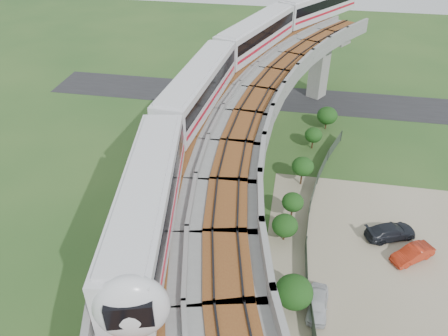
{
  "coord_description": "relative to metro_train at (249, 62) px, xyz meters",
  "views": [
    {
      "loc": [
        6.32,
        -28.47,
        27.93
      ],
      "look_at": [
        1.08,
        0.42,
        7.5
      ],
      "focal_mm": 35.0,
      "sensor_mm": 36.0,
      "label": 1
    }
  ],
  "objects": [
    {
      "name": "metro_train",
      "position": [
        0.0,
        0.0,
        0.0
      ],
      "size": [
        17.35,
        60.13,
        3.64
      ],
      "color": "silver",
      "rests_on": "ground"
    },
    {
      "name": "car_white",
      "position": [
        8.03,
        -17.94,
        -11.62
      ],
      "size": [
        1.8,
        3.88,
        1.29
      ],
      "primitive_type": "imported",
      "rotation": [
        0.0,
        0.0,
        -0.07
      ],
      "color": "silver",
      "rests_on": "dirt_lot"
    },
    {
      "name": "ground",
      "position": [
        -1.48,
        -11.56,
        -12.31
      ],
      "size": [
        160.0,
        160.0,
        0.0
      ],
      "primitive_type": "plane",
      "color": "#254B1E",
      "rests_on": "ground"
    },
    {
      "name": "asphalt_road",
      "position": [
        -1.48,
        18.44,
        -12.29
      ],
      "size": [
        60.0,
        8.0,
        0.03
      ],
      "primitive_type": "cube",
      "color": "#232326",
      "rests_on": "ground"
    },
    {
      "name": "viaduct",
      "position": [
        2.36,
        -11.56,
        -3.26
      ],
      "size": [
        19.58,
        73.98,
        11.4
      ],
      "color": "#99968E",
      "rests_on": "ground"
    },
    {
      "name": "tree_4",
      "position": [
        5.02,
        -10.78,
        -10.59
      ],
      "size": [
        2.33,
        2.33,
        2.71
      ],
      "color": "#382314",
      "rests_on": "ground"
    },
    {
      "name": "car_dark",
      "position": [
        14.49,
        -8.75,
        -11.59
      ],
      "size": [
        5.04,
        3.61,
        1.36
      ],
      "primitive_type": "imported",
      "rotation": [
        0.0,
        0.0,
        1.98
      ],
      "color": "black",
      "rests_on": "dirt_lot"
    },
    {
      "name": "car_red",
      "position": [
        15.98,
        -11.25,
        -11.62
      ],
      "size": [
        4.01,
        3.46,
        1.31
      ],
      "primitive_type": "imported",
      "rotation": [
        0.0,
        0.0,
        -0.94
      ],
      "color": "#A9250F",
      "rests_on": "dirt_lot"
    },
    {
      "name": "tree_5",
      "position": [
        6.16,
        -18.1,
        -10.47
      ],
      "size": [
        2.86,
        2.86,
        3.05
      ],
      "color": "#382314",
      "rests_on": "ground"
    },
    {
      "name": "fence",
      "position": [
        8.27,
        -11.56,
        -11.56
      ],
      "size": [
        3.87,
        38.73,
        1.5
      ],
      "color": "#2D382D",
      "rests_on": "ground"
    },
    {
      "name": "dirt_lot",
      "position": [
        12.52,
        -13.56,
        -12.29
      ],
      "size": [
        18.0,
        26.0,
        0.04
      ],
      "primitive_type": "cube",
      "color": "gray",
      "rests_on": "ground"
    },
    {
      "name": "tree_0",
      "position": [
        8.93,
        10.52,
        -10.4
      ],
      "size": [
        2.57,
        2.57,
        3.0
      ],
      "color": "#382314",
      "rests_on": "ground"
    },
    {
      "name": "tree_2",
      "position": [
        6.24,
        -2.05,
        -10.02
      ],
      "size": [
        2.3,
        2.3,
        3.27
      ],
      "color": "#382314",
      "rests_on": "ground"
    },
    {
      "name": "tree_1",
      "position": [
        7.3,
        5.45,
        -10.49
      ],
      "size": [
        2.06,
        2.06,
        2.7
      ],
      "color": "#382314",
      "rests_on": "ground"
    },
    {
      "name": "tree_3",
      "position": [
        5.52,
        -8.14,
        -9.98
      ],
      "size": [
        2.04,
        2.04,
        3.21
      ],
      "color": "#382314",
      "rests_on": "ground"
    }
  ]
}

